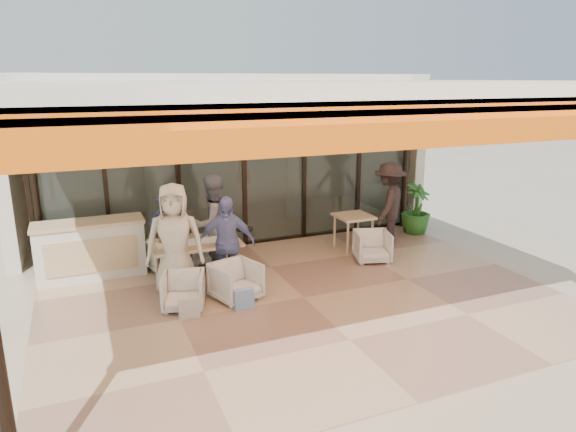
# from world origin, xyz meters

# --- Properties ---
(ground) EXTENTS (70.00, 70.00, 0.00)m
(ground) POSITION_xyz_m (0.00, 0.00, 0.00)
(ground) COLOR #C6B293
(ground) RESTS_ON ground
(terrace_floor) EXTENTS (8.00, 6.00, 0.01)m
(terrace_floor) POSITION_xyz_m (0.00, 0.00, 0.01)
(terrace_floor) COLOR tan
(terrace_floor) RESTS_ON ground
(terrace_structure) EXTENTS (8.00, 6.00, 3.40)m
(terrace_structure) POSITION_xyz_m (0.00, -0.26, 3.25)
(terrace_structure) COLOR silver
(terrace_structure) RESTS_ON ground
(glass_storefront) EXTENTS (8.08, 0.10, 3.20)m
(glass_storefront) POSITION_xyz_m (0.00, 3.00, 1.60)
(glass_storefront) COLOR #9EADA3
(glass_storefront) RESTS_ON ground
(interior_block) EXTENTS (9.05, 3.62, 3.52)m
(interior_block) POSITION_xyz_m (0.01, 5.31, 2.23)
(interior_block) COLOR silver
(interior_block) RESTS_ON ground
(host_counter) EXTENTS (1.85, 0.65, 1.04)m
(host_counter) POSITION_xyz_m (-3.08, 2.30, 0.53)
(host_counter) COLOR silver
(host_counter) RESTS_ON ground
(dining_table) EXTENTS (1.50, 0.90, 0.93)m
(dining_table) POSITION_xyz_m (-1.43, 1.35, 0.69)
(dining_table) COLOR tan
(dining_table) RESTS_ON ground
(chair_far_left) EXTENTS (0.77, 0.75, 0.64)m
(chair_far_left) POSITION_xyz_m (-1.85, 2.29, 0.32)
(chair_far_left) COLOR white
(chair_far_left) RESTS_ON ground
(chair_far_right) EXTENTS (0.66, 0.63, 0.59)m
(chair_far_right) POSITION_xyz_m (-1.01, 2.29, 0.30)
(chair_far_right) COLOR white
(chair_far_right) RESTS_ON ground
(chair_near_left) EXTENTS (0.76, 0.74, 0.63)m
(chair_near_left) POSITION_xyz_m (-1.85, 0.39, 0.32)
(chair_near_left) COLOR white
(chair_near_left) RESTS_ON ground
(chair_near_right) EXTENTS (0.83, 0.80, 0.69)m
(chair_near_right) POSITION_xyz_m (-1.01, 0.39, 0.34)
(chair_near_right) COLOR white
(chair_near_right) RESTS_ON ground
(diner_navy) EXTENTS (0.62, 0.46, 1.55)m
(diner_navy) POSITION_xyz_m (-1.85, 1.79, 0.77)
(diner_navy) COLOR #181F36
(diner_navy) RESTS_ON ground
(diner_grey) EXTENTS (1.06, 0.95, 1.80)m
(diner_grey) POSITION_xyz_m (-1.01, 1.79, 0.90)
(diner_grey) COLOR #5C5B60
(diner_grey) RESTS_ON ground
(diner_cream) EXTENTS (1.05, 0.83, 1.87)m
(diner_cream) POSITION_xyz_m (-1.85, 0.89, 0.94)
(diner_cream) COLOR beige
(diner_cream) RESTS_ON ground
(diner_periwinkle) EXTENTS (1.01, 0.64, 1.60)m
(diner_periwinkle) POSITION_xyz_m (-1.01, 0.89, 0.80)
(diner_periwinkle) COLOR #6A73B2
(diner_periwinkle) RESTS_ON ground
(tote_bag_cream) EXTENTS (0.30, 0.10, 0.34)m
(tote_bag_cream) POSITION_xyz_m (-1.85, -0.01, 0.17)
(tote_bag_cream) COLOR silver
(tote_bag_cream) RESTS_ON ground
(tote_bag_blue) EXTENTS (0.30, 0.10, 0.34)m
(tote_bag_blue) POSITION_xyz_m (-1.01, -0.01, 0.17)
(tote_bag_blue) COLOR #99BFD8
(tote_bag_blue) RESTS_ON ground
(side_table) EXTENTS (0.70, 0.70, 0.74)m
(side_table) POSITION_xyz_m (1.94, 1.84, 0.64)
(side_table) COLOR tan
(side_table) RESTS_ON ground
(side_chair) EXTENTS (0.80, 0.77, 0.66)m
(side_chair) POSITION_xyz_m (1.94, 1.09, 0.33)
(side_chair) COLOR white
(side_chair) RESTS_ON ground
(standing_woman) EXTENTS (1.30, 1.26, 1.79)m
(standing_woman) POSITION_xyz_m (2.77, 1.83, 0.89)
(standing_woman) COLOR black
(standing_woman) RESTS_ON ground
(potted_palm) EXTENTS (0.86, 0.86, 1.17)m
(potted_palm) POSITION_xyz_m (3.83, 2.30, 0.59)
(potted_palm) COLOR #1E5919
(potted_palm) RESTS_ON ground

